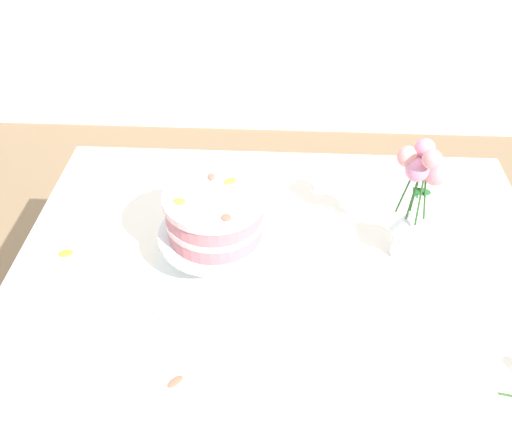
{
  "coord_description": "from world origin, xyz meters",
  "views": [
    {
      "loc": [
        -0.01,
        -1.03,
        1.75
      ],
      "look_at": [
        -0.07,
        -0.01,
        0.86
      ],
      "focal_mm": 38.29,
      "sensor_mm": 36.0,
      "label": 1
    }
  ],
  "objects_px": {
    "cake_stand": "(216,237)",
    "dining_table": "(280,287)",
    "layer_cake": "(215,214)",
    "flower_vase": "(414,204)"
  },
  "relations": [
    {
      "from": "layer_cake",
      "to": "flower_vase",
      "type": "distance_m",
      "value": 0.49
    },
    {
      "from": "cake_stand",
      "to": "flower_vase",
      "type": "relative_size",
      "value": 0.84
    },
    {
      "from": "dining_table",
      "to": "flower_vase",
      "type": "height_order",
      "value": "flower_vase"
    },
    {
      "from": "dining_table",
      "to": "layer_cake",
      "type": "bearing_deg",
      "value": 178.43
    },
    {
      "from": "dining_table",
      "to": "cake_stand",
      "type": "distance_m",
      "value": 0.24
    },
    {
      "from": "dining_table",
      "to": "cake_stand",
      "type": "xyz_separation_m",
      "value": [
        -0.17,
        0.0,
        0.17
      ]
    },
    {
      "from": "dining_table",
      "to": "layer_cake",
      "type": "relative_size",
      "value": 5.69
    },
    {
      "from": "cake_stand",
      "to": "layer_cake",
      "type": "xyz_separation_m",
      "value": [
        -0.0,
        0.0,
        0.08
      ]
    },
    {
      "from": "cake_stand",
      "to": "dining_table",
      "type": "bearing_deg",
      "value": -1.57
    },
    {
      "from": "cake_stand",
      "to": "flower_vase",
      "type": "distance_m",
      "value": 0.5
    }
  ]
}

